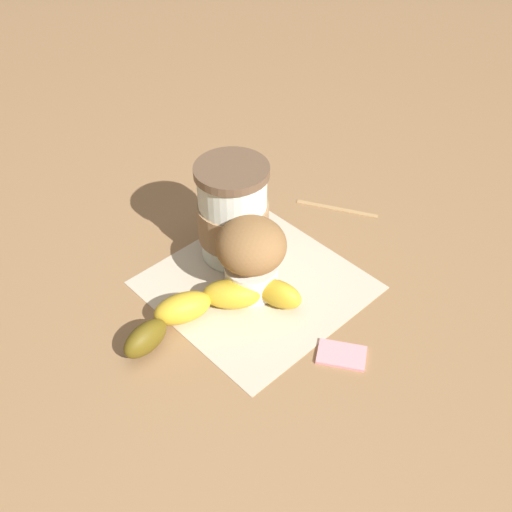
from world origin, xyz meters
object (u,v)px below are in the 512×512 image
at_px(coffee_cup, 233,214).
at_px(sugar_packet, 342,354).
at_px(banana, 210,306).
at_px(muffin, 250,254).

bearing_deg(coffee_cup, sugar_packet, -14.30).
bearing_deg(banana, coffee_cup, 117.91).
distance_m(muffin, sugar_packet, 0.15).
bearing_deg(muffin, coffee_cup, 147.76).
bearing_deg(muffin, sugar_packet, -5.74).
height_order(coffee_cup, banana, coffee_cup).
relative_size(muffin, banana, 0.52).
bearing_deg(coffee_cup, banana, -62.09).
relative_size(coffee_cup, sugar_packet, 2.47).
bearing_deg(banana, muffin, 86.15).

